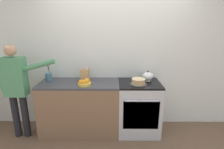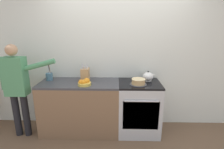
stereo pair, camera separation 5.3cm
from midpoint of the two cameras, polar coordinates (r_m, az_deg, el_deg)
name	(u,v)px [view 2 (the right image)]	position (r m, az deg, el deg)	size (l,w,h in m)	color
ground_plane	(119,141)	(3.10, 2.93, -20.77)	(16.00, 16.00, 0.00)	brown
wall_back	(120,57)	(3.16, 2.99, 5.80)	(8.00, 0.04, 2.60)	silver
counter_cabinet	(80,107)	(3.18, -9.77, -10.40)	(1.34, 0.60, 0.92)	brown
stove_range	(139,108)	(3.14, 9.16, -10.65)	(0.70, 0.63, 0.92)	#B7BABF
layer_cake	(138,82)	(2.87, 9.13, -2.38)	(0.27, 0.27, 0.10)	#4C4C51
tea_kettle	(148,77)	(3.09, 12.21, -0.66)	(0.22, 0.18, 0.18)	white
knife_block	(85,75)	(3.04, -8.23, -0.02)	(0.13, 0.16, 0.31)	tan
utensil_crock	(49,76)	(3.24, -19.34, -0.55)	(0.12, 0.12, 0.30)	#477084
fruit_bowl	(85,82)	(2.83, -8.36, -2.58)	(0.21, 0.21, 0.11)	gold
person_baker	(17,84)	(3.19, -28.16, -2.72)	(0.91, 0.20, 1.57)	black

